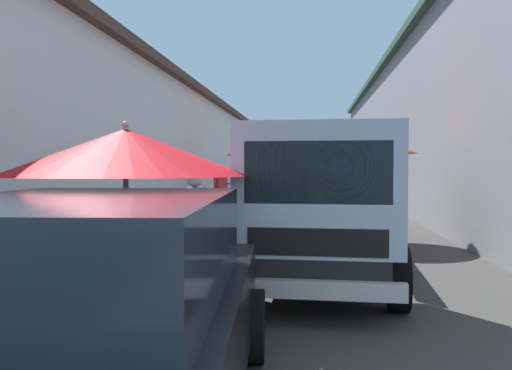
{
  "coord_description": "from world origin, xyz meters",
  "views": [
    {
      "loc": [
        -1.17,
        -0.55,
        1.62
      ],
      "look_at": [
        11.92,
        0.8,
        1.15
      ],
      "focal_mm": 37.54,
      "sensor_mm": 36.0,
      "label": 1
    }
  ],
  "objects_px": {
    "fruit_stall_far_left": "(360,157)",
    "delivery_truck": "(322,212)",
    "fruit_stall_mid_lane": "(127,170)",
    "hatchback_car": "(92,320)",
    "fruit_stall_near_right": "(255,160)",
    "vendor_by_crates": "(195,221)",
    "parked_scooter": "(225,208)",
    "vendor_in_shade": "(221,187)"
  },
  "relations": [
    {
      "from": "fruit_stall_near_right",
      "to": "vendor_by_crates",
      "type": "distance_m",
      "value": 12.32
    },
    {
      "from": "hatchback_car",
      "to": "delivery_truck",
      "type": "distance_m",
      "value": 4.1
    },
    {
      "from": "delivery_truck",
      "to": "vendor_in_shade",
      "type": "bearing_deg",
      "value": 16.63
    },
    {
      "from": "vendor_in_shade",
      "to": "vendor_by_crates",
      "type": "bearing_deg",
      "value": -172.37
    },
    {
      "from": "delivery_truck",
      "to": "vendor_in_shade",
      "type": "distance_m",
      "value": 10.5
    },
    {
      "from": "hatchback_car",
      "to": "delivery_truck",
      "type": "bearing_deg",
      "value": -19.8
    },
    {
      "from": "hatchback_car",
      "to": "fruit_stall_near_right",
      "type": "bearing_deg",
      "value": 2.74
    },
    {
      "from": "fruit_stall_far_left",
      "to": "parked_scooter",
      "type": "height_order",
      "value": "fruit_stall_far_left"
    },
    {
      "from": "vendor_by_crates",
      "to": "parked_scooter",
      "type": "bearing_deg",
      "value": 6.23
    },
    {
      "from": "fruit_stall_mid_lane",
      "to": "vendor_in_shade",
      "type": "xyz_separation_m",
      "value": [
        11.52,
        0.99,
        -0.61
      ]
    },
    {
      "from": "fruit_stall_far_left",
      "to": "hatchback_car",
      "type": "relative_size",
      "value": 0.6
    },
    {
      "from": "delivery_truck",
      "to": "vendor_in_shade",
      "type": "height_order",
      "value": "delivery_truck"
    },
    {
      "from": "fruit_stall_near_right",
      "to": "hatchback_car",
      "type": "height_order",
      "value": "fruit_stall_near_right"
    },
    {
      "from": "fruit_stall_near_right",
      "to": "vendor_by_crates",
      "type": "relative_size",
      "value": 1.58
    },
    {
      "from": "fruit_stall_near_right",
      "to": "parked_scooter",
      "type": "relative_size",
      "value": 1.45
    },
    {
      "from": "fruit_stall_mid_lane",
      "to": "hatchback_car",
      "type": "relative_size",
      "value": 0.63
    },
    {
      "from": "fruit_stall_near_right",
      "to": "hatchback_car",
      "type": "xyz_separation_m",
      "value": [
        -16.46,
        -0.79,
        -1.09
      ]
    },
    {
      "from": "fruit_stall_near_right",
      "to": "fruit_stall_far_left",
      "type": "relative_size",
      "value": 1.01
    },
    {
      "from": "delivery_truck",
      "to": "vendor_in_shade",
      "type": "relative_size",
      "value": 3.01
    },
    {
      "from": "fruit_stall_near_right",
      "to": "fruit_stall_mid_lane",
      "type": "relative_size",
      "value": 0.96
    },
    {
      "from": "fruit_stall_near_right",
      "to": "vendor_in_shade",
      "type": "relative_size",
      "value": 1.46
    },
    {
      "from": "fruit_stall_mid_lane",
      "to": "vendor_in_shade",
      "type": "relative_size",
      "value": 1.52
    },
    {
      "from": "fruit_stall_far_left",
      "to": "parked_scooter",
      "type": "bearing_deg",
      "value": 45.71
    },
    {
      "from": "vendor_by_crates",
      "to": "vendor_in_shade",
      "type": "relative_size",
      "value": 0.93
    },
    {
      "from": "vendor_by_crates",
      "to": "hatchback_car",
      "type": "bearing_deg",
      "value": -175.67
    },
    {
      "from": "fruit_stall_mid_lane",
      "to": "parked_scooter",
      "type": "height_order",
      "value": "fruit_stall_mid_lane"
    },
    {
      "from": "hatchback_car",
      "to": "vendor_by_crates",
      "type": "distance_m",
      "value": 4.2
    },
    {
      "from": "hatchback_car",
      "to": "fruit_stall_far_left",
      "type": "bearing_deg",
      "value": -15.02
    },
    {
      "from": "delivery_truck",
      "to": "parked_scooter",
      "type": "xyz_separation_m",
      "value": [
        7.91,
        2.53,
        -0.59
      ]
    },
    {
      "from": "fruit_stall_mid_lane",
      "to": "vendor_by_crates",
      "type": "xyz_separation_m",
      "value": [
        1.79,
        -0.31,
        -0.7
      ]
    },
    {
      "from": "fruit_stall_mid_lane",
      "to": "vendor_by_crates",
      "type": "relative_size",
      "value": 1.64
    },
    {
      "from": "fruit_stall_far_left",
      "to": "fruit_stall_mid_lane",
      "type": "bearing_deg",
      "value": 154.45
    },
    {
      "from": "delivery_truck",
      "to": "vendor_by_crates",
      "type": "relative_size",
      "value": 3.25
    },
    {
      "from": "fruit_stall_far_left",
      "to": "delivery_truck",
      "type": "bearing_deg",
      "value": 169.17
    },
    {
      "from": "fruit_stall_far_left",
      "to": "parked_scooter",
      "type": "relative_size",
      "value": 1.44
    },
    {
      "from": "hatchback_car",
      "to": "parked_scooter",
      "type": "bearing_deg",
      "value": 5.56
    },
    {
      "from": "fruit_stall_near_right",
      "to": "vendor_in_shade",
      "type": "xyz_separation_m",
      "value": [
        -2.56,
        0.83,
        -0.86
      ]
    },
    {
      "from": "parked_scooter",
      "to": "vendor_in_shade",
      "type": "bearing_deg",
      "value": 12.48
    },
    {
      "from": "fruit_stall_near_right",
      "to": "vendor_by_crates",
      "type": "xyz_separation_m",
      "value": [
        -12.28,
        -0.47,
        -0.95
      ]
    },
    {
      "from": "fruit_stall_mid_lane",
      "to": "delivery_truck",
      "type": "relative_size",
      "value": 0.51
    },
    {
      "from": "fruit_stall_far_left",
      "to": "vendor_in_shade",
      "type": "relative_size",
      "value": 1.45
    },
    {
      "from": "hatchback_car",
      "to": "vendor_by_crates",
      "type": "xyz_separation_m",
      "value": [
        4.18,
        0.32,
        0.14
      ]
    }
  ]
}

